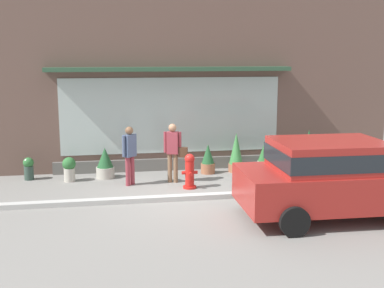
# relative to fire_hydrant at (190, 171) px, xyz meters

# --- Properties ---
(ground_plane) EXTENTS (60.00, 60.00, 0.00)m
(ground_plane) POSITION_rel_fire_hydrant_xyz_m (-0.21, -0.82, -0.46)
(ground_plane) COLOR gray
(curb_strip) EXTENTS (14.00, 0.24, 0.12)m
(curb_strip) POSITION_rel_fire_hydrant_xyz_m (-0.21, -1.02, -0.40)
(curb_strip) COLOR #B2B2AD
(curb_strip) RESTS_ON ground_plane
(storefront) EXTENTS (14.00, 0.81, 5.16)m
(storefront) POSITION_rel_fire_hydrant_xyz_m (-0.21, 2.37, 2.07)
(storefront) COLOR brown
(storefront) RESTS_ON ground_plane
(fire_hydrant) EXTENTS (0.41, 0.38, 0.92)m
(fire_hydrant) POSITION_rel_fire_hydrant_xyz_m (0.00, 0.00, 0.00)
(fire_hydrant) COLOR red
(fire_hydrant) RESTS_ON ground_plane
(pedestrian_with_handbag) EXTENTS (0.64, 0.32, 1.62)m
(pedestrian_with_handbag) POSITION_rel_fire_hydrant_xyz_m (-0.33, 0.66, 0.48)
(pedestrian_with_handbag) COLOR brown
(pedestrian_with_handbag) RESTS_ON ground_plane
(pedestrian_passerby) EXTENTS (0.40, 0.36, 1.59)m
(pedestrian_passerby) POSITION_rel_fire_hydrant_xyz_m (-1.52, 0.58, 0.47)
(pedestrian_passerby) COLOR #8E333D
(pedestrian_passerby) RESTS_ON ground_plane
(parked_car_red) EXTENTS (4.17, 2.19, 1.68)m
(parked_car_red) POSITION_rel_fire_hydrant_xyz_m (2.62, -2.84, 0.48)
(parked_car_red) COLOR maroon
(parked_car_red) RESTS_ON ground_plane
(potted_plant_near_hydrant) EXTENTS (0.29, 0.29, 0.63)m
(potted_plant_near_hydrant) POSITION_rel_fire_hydrant_xyz_m (-4.28, 1.64, -0.12)
(potted_plant_near_hydrant) COLOR #33473D
(potted_plant_near_hydrant) RESTS_ON ground_plane
(potted_plant_corner_tall) EXTENTS (0.45, 0.45, 1.18)m
(potted_plant_corner_tall) POSITION_rel_fire_hydrant_xyz_m (1.67, 1.58, 0.11)
(potted_plant_corner_tall) COLOR #9E6042
(potted_plant_corner_tall) RESTS_ON ground_plane
(potted_plant_window_center) EXTENTS (0.41, 0.41, 0.88)m
(potted_plant_window_center) POSITION_rel_fire_hydrant_xyz_m (0.80, 1.52, -0.05)
(potted_plant_window_center) COLOR #9E6042
(potted_plant_window_center) RESTS_ON ground_plane
(potted_plant_doorstep) EXTENTS (0.51, 0.51, 1.26)m
(potted_plant_doorstep) POSITION_rel_fire_hydrant_xyz_m (3.85, 1.35, 0.15)
(potted_plant_doorstep) COLOR #9E6042
(potted_plant_doorstep) RESTS_ON ground_plane
(potted_plant_trailing_edge) EXTENTS (0.51, 0.51, 0.87)m
(potted_plant_trailing_edge) POSITION_rel_fire_hydrant_xyz_m (-2.17, 1.50, -0.05)
(potted_plant_trailing_edge) COLOR #B7B2A3
(potted_plant_trailing_edge) RESTS_ON ground_plane
(potted_plant_window_left) EXTENTS (0.38, 0.38, 0.80)m
(potted_plant_window_left) POSITION_rel_fire_hydrant_xyz_m (2.54, 1.63, -0.08)
(potted_plant_window_left) COLOR #B7B2A3
(potted_plant_window_left) RESTS_ON ground_plane
(potted_plant_window_right) EXTENTS (0.36, 0.36, 0.68)m
(potted_plant_window_right) POSITION_rel_fire_hydrant_xyz_m (-3.15, 1.26, -0.09)
(potted_plant_window_right) COLOR #B7B2A3
(potted_plant_window_right) RESTS_ON ground_plane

